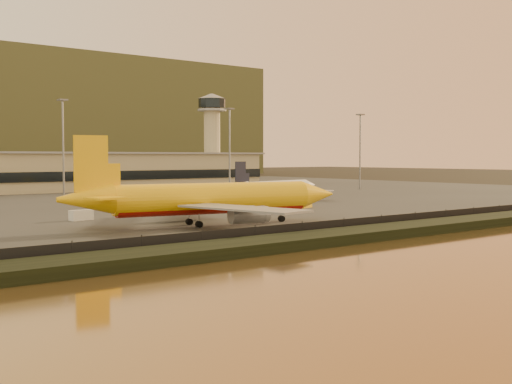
# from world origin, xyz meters

# --- Properties ---
(ground) EXTENTS (900.00, 900.00, 0.00)m
(ground) POSITION_xyz_m (0.00, 0.00, 0.00)
(ground) COLOR black
(ground) RESTS_ON ground
(embankment) EXTENTS (320.00, 7.00, 1.40)m
(embankment) POSITION_xyz_m (0.00, -17.00, 0.70)
(embankment) COLOR black
(embankment) RESTS_ON ground
(tarmac) EXTENTS (320.00, 220.00, 0.20)m
(tarmac) POSITION_xyz_m (0.00, 95.00, 0.10)
(tarmac) COLOR #2D2D2D
(tarmac) RESTS_ON ground
(perimeter_fence) EXTENTS (300.00, 0.05, 2.20)m
(perimeter_fence) POSITION_xyz_m (0.00, -13.00, 1.30)
(perimeter_fence) COLOR black
(perimeter_fence) RESTS_ON tarmac
(control_tower) EXTENTS (11.20, 11.20, 35.50)m
(control_tower) POSITION_xyz_m (70.00, 131.00, 21.66)
(control_tower) COLOR tan
(control_tower) RESTS_ON tarmac
(apron_light_masts) EXTENTS (152.20, 12.20, 25.40)m
(apron_light_masts) POSITION_xyz_m (15.00, 75.00, 15.70)
(apron_light_masts) COLOR slate
(apron_light_masts) RESTS_ON tarmac
(dhl_cargo_jet) EXTENTS (47.18, 45.53, 14.15)m
(dhl_cargo_jet) POSITION_xyz_m (-14.24, 8.88, 4.43)
(dhl_cargo_jet) COLOR yellow
(dhl_cargo_jet) RESTS_ON tarmac
(white_narrowbody_jet) EXTENTS (34.21, 32.98, 9.85)m
(white_narrowbody_jet) POSITION_xyz_m (36.14, 52.12, 3.14)
(white_narrowbody_jet) COLOR silver
(white_narrowbody_jet) RESTS_ON tarmac
(gse_vehicle_yellow) EXTENTS (4.80, 3.52, 1.97)m
(gse_vehicle_yellow) POSITION_xyz_m (22.14, 26.01, 1.19)
(gse_vehicle_yellow) COLOR yellow
(gse_vehicle_yellow) RESTS_ON tarmac
(gse_vehicle_white) EXTENTS (4.15, 2.30, 1.78)m
(gse_vehicle_white) POSITION_xyz_m (-26.82, 29.85, 1.09)
(gse_vehicle_white) COLOR silver
(gse_vehicle_white) RESTS_ON tarmac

